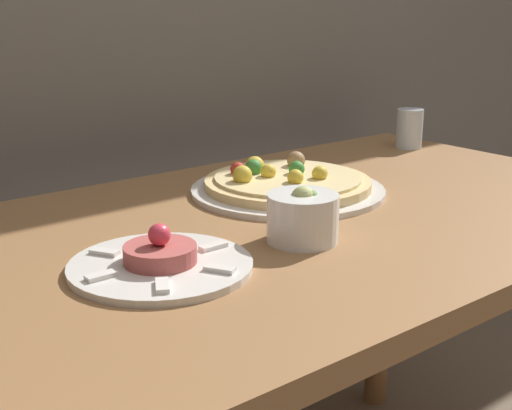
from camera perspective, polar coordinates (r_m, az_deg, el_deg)
dining_table at (r=1.19m, az=2.93°, el=-5.43°), size 1.32×0.76×0.73m
pizza_plate at (r=1.28m, az=2.45°, el=1.68°), size 0.35×0.35×0.06m
tartare_plate at (r=0.94m, az=-7.65°, el=-4.53°), size 0.24×0.24×0.06m
small_bowl at (r=1.03m, az=3.76°, el=-0.85°), size 0.10×0.10×0.08m
drinking_glass at (r=1.69m, az=12.18°, el=6.00°), size 0.06×0.06×0.09m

